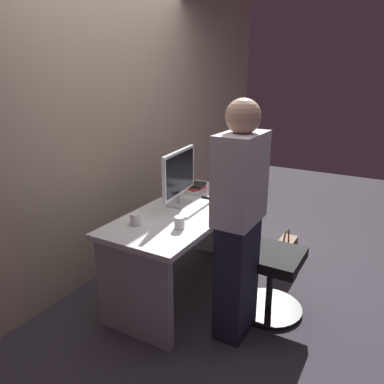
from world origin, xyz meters
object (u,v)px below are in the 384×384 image
Objects in this scene: office_chair at (264,259)px; mouse at (207,197)px; person_at_desk at (239,222)px; keyboard at (193,208)px; cup_near_keyboard at (179,222)px; cup_by_monitor at (135,219)px; handbag at (285,253)px; desk at (187,233)px; monitor at (179,175)px; book_stack at (196,188)px; cell_phone at (238,194)px.

office_chair is 9.40× the size of mouse.
person_at_desk reaches higher than keyboard.
cup_near_keyboard and cup_by_monitor have the same top height.
cup_near_keyboard is at bearing 157.95° from handbag.
desk reaches higher than handbag.
cup_by_monitor reaches higher than keyboard.
handbag is (0.73, -0.72, -0.85)m from monitor.
desk is at bearing -118.23° from monitor.
office_chair is at bearing -177.02° from handbag.
office_chair is (0.04, -0.66, -0.08)m from desk.
keyboard reaches higher than handbag.
cup_by_monitor is 0.42× the size of book_stack.
book_stack is at bearing 55.91° from mouse.
monitor is 0.63m from cell_phone.
monitor reaches higher than desk.
handbag is (0.79, -0.62, -0.37)m from desk.
office_chair is 2.19× the size of keyboard.
book_stack is (0.87, -0.01, -0.00)m from cup_by_monitor.
office_chair is at bearing -51.15° from cup_near_keyboard.
cell_phone reaches higher than desk.
person_at_desk is 16.39× the size of mouse.
monitor is (0.36, 0.68, 0.14)m from person_at_desk.
office_chair is 0.74m from mouse.
keyboard is 0.39m from cup_near_keyboard.
desk is 0.50m from book_stack.
cup_near_keyboard is 0.32m from cup_by_monitor.
desk is 1.64× the size of office_chair.
book_stack is 1.43× the size of cell_phone.
cup_by_monitor is at bearing 169.14° from cell_phone.
mouse is 0.26× the size of handbag.
person_at_desk is at bearing -117.85° from desk.
cup_by_monitor is at bearing 179.29° from book_stack.
office_chair reaches higher than mouse.
mouse is 0.66m from cup_near_keyboard.
keyboard is 0.52m from cup_by_monitor.
book_stack reaches higher than keyboard.
cup_by_monitor reaches higher than handbag.
cup_near_keyboard is (-0.64, -0.12, 0.03)m from mouse.
handbag is at bearing -44.59° from monitor.
cup_by_monitor is 1.07m from cell_phone.
cup_near_keyboard is at bearing -156.75° from desk.
book_stack reaches higher than desk.
book_stack is at bearing 116.82° from handbag.
office_chair is at bearing -12.26° from person_at_desk.
cup_near_keyboard is (-0.36, -0.15, 0.26)m from desk.
person_at_desk is 1.01m from book_stack.
person_at_desk is 0.81m from mouse.
cup_near_keyboard is 0.82m from book_stack.
cup_near_keyboard reaches higher than cell_phone.
cup_by_monitor is (-0.16, 0.73, -0.07)m from person_at_desk.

